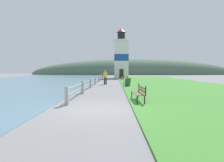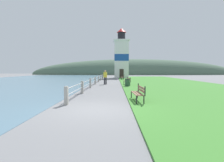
# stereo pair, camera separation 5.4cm
# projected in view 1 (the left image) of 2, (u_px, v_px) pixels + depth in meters

# --- Properties ---
(ground_plane) EXTENTS (160.00, 160.00, 0.00)m
(ground_plane) POSITION_uv_depth(u_px,v_px,m) (96.00, 109.00, 7.73)
(ground_plane) COLOR slate
(grass_verge) EXTENTS (12.00, 46.46, 0.06)m
(grass_verge) POSITION_uv_depth(u_px,v_px,m) (166.00, 83.00, 23.07)
(grass_verge) COLOR #428433
(grass_verge) RESTS_ON ground_plane
(water_strip) EXTENTS (24.00, 74.34, 0.01)m
(water_strip) POSITION_uv_depth(u_px,v_px,m) (3.00, 83.00, 23.41)
(water_strip) COLOR slate
(water_strip) RESTS_ON ground_plane
(seawall_railing) EXTENTS (0.18, 25.51, 0.94)m
(seawall_railing) POSITION_uv_depth(u_px,v_px,m) (95.00, 80.00, 21.36)
(seawall_railing) COLOR #A8A399
(seawall_railing) RESTS_ON ground_plane
(park_bench_near) EXTENTS (0.56, 1.92, 0.94)m
(park_bench_near) POSITION_uv_depth(u_px,v_px,m) (139.00, 92.00, 9.62)
(park_bench_near) COLOR brown
(park_bench_near) RESTS_ON ground_plane
(park_bench_midway) EXTENTS (0.69, 1.87, 0.94)m
(park_bench_midway) POSITION_uv_depth(u_px,v_px,m) (128.00, 81.00, 20.07)
(park_bench_midway) COLOR brown
(park_bench_midway) RESTS_ON ground_plane
(park_bench_far) EXTENTS (0.64, 1.74, 0.94)m
(park_bench_far) POSITION_uv_depth(u_px,v_px,m) (123.00, 77.00, 31.38)
(park_bench_far) COLOR brown
(park_bench_far) RESTS_ON ground_plane
(lighthouse) EXTENTS (3.55, 3.55, 11.09)m
(lighthouse) POSITION_uv_depth(u_px,v_px,m) (121.00, 57.00, 39.32)
(lighthouse) COLOR white
(lighthouse) RESTS_ON ground_plane
(person_strolling) EXTENTS (0.44, 0.25, 1.75)m
(person_strolling) POSITION_uv_depth(u_px,v_px,m) (105.00, 77.00, 21.27)
(person_strolling) COLOR #28282D
(person_strolling) RESTS_ON ground_plane
(trash_bin) EXTENTS (0.54, 0.54, 0.84)m
(trash_bin) POSITION_uv_depth(u_px,v_px,m) (127.00, 83.00, 18.32)
(trash_bin) COLOR #2D5138
(trash_bin) RESTS_ON ground_plane
(distant_hillside) EXTENTS (80.00, 16.00, 12.00)m
(distant_hillside) POSITION_uv_depth(u_px,v_px,m) (133.00, 75.00, 68.45)
(distant_hillside) COLOR #4C6651
(distant_hillside) RESTS_ON ground_plane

